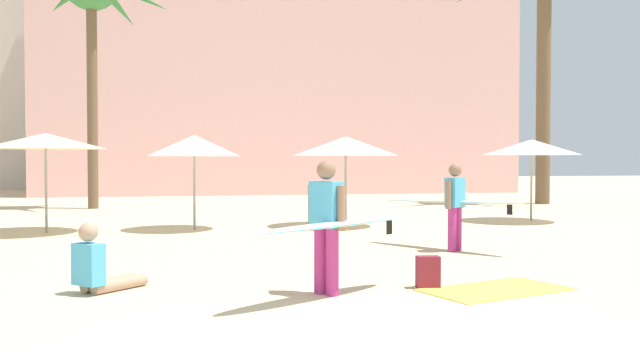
# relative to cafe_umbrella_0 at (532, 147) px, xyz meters

# --- Properties ---
(hotel_pink) EXTENTS (23.86, 8.62, 15.19)m
(hotel_pink) POSITION_rel_cafe_umbrella_0_xyz_m (-4.16, 19.55, 5.56)
(hotel_pink) COLOR beige
(hotel_pink) RESTS_ON ground
(cafe_umbrella_0) EXTENTS (2.60, 2.60, 2.25)m
(cafe_umbrella_0) POSITION_rel_cafe_umbrella_0_xyz_m (0.00, 0.00, 0.00)
(cafe_umbrella_0) COLOR gray
(cafe_umbrella_0) RESTS_ON ground
(cafe_umbrella_1) EXTENTS (2.72, 2.72, 2.30)m
(cafe_umbrella_1) POSITION_rel_cafe_umbrella_0_xyz_m (-12.46, -0.43, 0.09)
(cafe_umbrella_1) COLOR gray
(cafe_umbrella_1) RESTS_ON ground
(cafe_umbrella_2) EXTENTS (2.65, 2.65, 2.28)m
(cafe_umbrella_2) POSITION_rel_cafe_umbrella_0_xyz_m (-5.33, -0.34, 0.00)
(cafe_umbrella_2) COLOR gray
(cafe_umbrella_2) RESTS_ON ground
(cafe_umbrella_4) EXTENTS (2.22, 2.22, 2.29)m
(cafe_umbrella_4) POSITION_rel_cafe_umbrella_0_xyz_m (-9.10, -0.36, -0.00)
(cafe_umbrella_4) COLOR gray
(cafe_umbrella_4) RESTS_ON ground
(beach_towel) EXTENTS (2.11, 1.56, 0.01)m
(beach_towel) POSITION_rel_cafe_umbrella_0_xyz_m (-5.48, -8.95, -2.02)
(beach_towel) COLOR #F4CC4C
(beach_towel) RESTS_ON ground
(backpack) EXTENTS (0.32, 0.27, 0.42)m
(backpack) POSITION_rel_cafe_umbrella_0_xyz_m (-6.29, -8.62, -1.83)
(backpack) COLOR maroon
(backpack) RESTS_ON ground
(person_near_left) EXTENTS (0.92, 0.92, 0.90)m
(person_near_left) POSITION_rel_cafe_umbrella_0_xyz_m (-10.47, -8.05, -1.72)
(person_near_left) COLOR tan
(person_near_left) RESTS_ON ground
(person_mid_right) EXTENTS (2.47, 1.75, 1.68)m
(person_mid_right) POSITION_rel_cafe_umbrella_0_xyz_m (-7.68, -8.91, -1.12)
(person_mid_right) COLOR #B7337F
(person_mid_right) RESTS_ON ground
(person_far_left) EXTENTS (2.00, 2.85, 1.62)m
(person_far_left) POSITION_rel_cafe_umbrella_0_xyz_m (-4.50, -5.20, -1.14)
(person_far_left) COLOR #B7337F
(person_far_left) RESTS_ON ground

